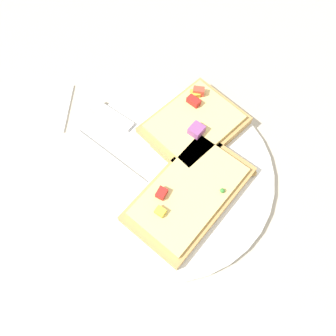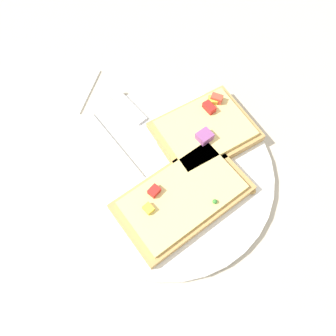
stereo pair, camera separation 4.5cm
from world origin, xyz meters
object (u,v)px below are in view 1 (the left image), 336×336
Objects in this scene: plate at (168,173)px; pizza_slice_corner at (194,124)px; fork at (137,180)px; knife at (136,131)px; napkin at (21,106)px; pizza_slice_main at (189,193)px.

plate is 1.72× the size of pizza_slice_corner.
pizza_slice_corner is (0.08, 0.09, 0.01)m from fork.
knife is (-0.01, 0.08, 0.00)m from fork.
pizza_slice_corner is at bearing -7.45° from napkin.
napkin is (-0.19, 0.05, -0.01)m from knife.
pizza_slice_main is 1.14× the size of pizza_slice_corner.
napkin is at bearing -176.38° from fork.
plate is 0.08m from pizza_slice_corner.
plate reaches higher than napkin.
pizza_slice_corner is at bearing 40.48° from knife.
knife reaches higher than napkin.
pizza_slice_main is 1.30× the size of napkin.
fork is 0.07m from pizza_slice_main.
plate is 1.54× the size of fork.
pizza_slice_corner is at bearing 63.91° from plate.
pizza_slice_corner is 1.14× the size of napkin.
fork is 1.27× the size of napkin.
pizza_slice_corner is (0.01, 0.11, 0.00)m from pizza_slice_main.
plate is 0.08m from knife.
pizza_slice_corner is at bearing 85.42° from fork.
knife is at bearing 132.19° from fork.
pizza_slice_corner reaches higher than pizza_slice_main.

